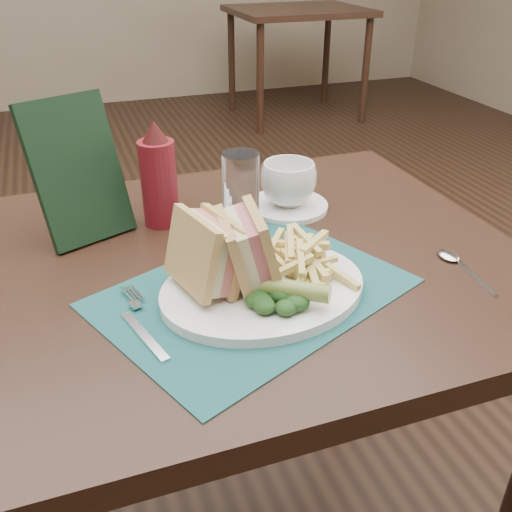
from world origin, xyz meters
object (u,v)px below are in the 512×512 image
Objects in this scene: sandwich_half_a at (192,256)px; saucer at (288,206)px; placemat at (253,292)px; sandwich_half_b at (233,250)px; table_main at (243,423)px; coffee_cup at (288,183)px; drinking_glass at (241,190)px; ketchup_bottle at (158,174)px; plate at (263,289)px; check_presenter at (77,171)px; table_bg_right at (296,64)px.

saucer is (0.24, 0.24, -0.07)m from sandwich_half_a.
sandwich_half_b reaches higher than placemat.
coffee_cup reaches higher than table_main.
sandwich_half_b reaches higher than coffee_cup.
drinking_glass is (0.08, 0.21, -0.01)m from sandwich_half_b.
ketchup_bottle is (-0.05, 0.26, 0.02)m from sandwich_half_b.
coffee_cup is (0.00, 0.00, 0.05)m from saucer.
placemat is 4.12× the size of coffee_cup.
sandwich_half_a is 1.00× the size of sandwich_half_b.
plate is at bearing -119.06° from saucer.
check_presenter reaches higher than table_main.
coffee_cup reaches higher than placemat.
placemat is 2.26× the size of ketchup_bottle.
table_main is 8.06× the size of sandwich_half_a.
table_bg_right is 3.30m from coffee_cup.
plate reaches higher than saucer.
table_bg_right is 8.03× the size of sandwich_half_b.
placemat is at bearing -98.37° from table_main.
saucer is 0.25m from ketchup_bottle.
ketchup_bottle reaches higher than drinking_glass.
plate reaches higher than table_main.
drinking_glass is (0.14, 0.21, -0.01)m from sandwich_half_a.
table_main is 3.46m from table_bg_right.
ketchup_bottle reaches higher than placemat.
sandwich_half_a is 0.25m from drinking_glass.
ketchup_bottle reaches higher than coffee_cup.
sandwich_half_a is (-0.10, -0.11, 0.45)m from table_main.
coffee_cup is 0.55× the size of ketchup_bottle.
sandwich_half_a is (-1.54, -3.25, 0.45)m from table_bg_right.
ketchup_bottle reaches higher than saucer.
check_presenter is at bearing 179.99° from ketchup_bottle.
sandwich_half_b is 1.10× the size of coffee_cup.
saucer reaches higher than placemat.
table_main is at bearing -114.66° from table_bg_right.
check_presenter reaches higher than sandwich_half_a.
coffee_cup is 0.11m from drinking_glass.
sandwich_half_b is 0.23m from drinking_glass.
ketchup_bottle is (-0.13, 0.05, 0.03)m from drinking_glass.
drinking_glass is at bearing -33.41° from check_presenter.
drinking_glass reaches higher than table_bg_right.
coffee_cup is at bearing 53.57° from plate.
plate is 2.68× the size of sandwich_half_b.
sandwich_half_a is at bearing -133.73° from table_main.
check_presenter reaches higher than sandwich_half_b.
check_presenter is (-0.22, 0.16, 0.49)m from table_main.
drinking_glass is 0.55× the size of check_presenter.
table_bg_right is (1.44, 3.14, 0.00)m from table_main.
coffee_cup is at bearing 16.93° from drinking_glass.
placemat is 3.23× the size of drinking_glass.
drinking_glass is 0.14m from ketchup_bottle.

